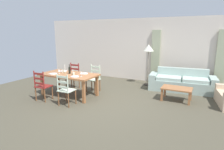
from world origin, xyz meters
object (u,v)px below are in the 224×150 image
at_px(dining_chair_near_right, 66,90).
at_px(dining_chair_far_right, 94,78).
at_px(coffee_cup_secondary, 63,71).
at_px(coffee_table, 177,90).
at_px(coffee_cup_primary, 74,74).
at_px(wine_glass_near_left, 59,70).
at_px(standing_lamp, 149,50).
at_px(wine_glass_near_right, 81,73).
at_px(dining_chair_far_left, 73,76).
at_px(dining_table, 69,76).
at_px(wine_bottle, 70,70).
at_px(couch, 182,83).
at_px(dining_chair_near_left, 42,86).

height_order(dining_chair_near_right, dining_chair_far_right, same).
height_order(coffee_cup_secondary, coffee_table, coffee_cup_secondary).
height_order(coffee_cup_primary, coffee_table, coffee_cup_primary).
bearing_deg(wine_glass_near_left, standing_lamp, 49.32).
height_order(dining_chair_near_right, wine_glass_near_right, dining_chair_near_right).
bearing_deg(coffee_cup_primary, dining_chair_far_left, 129.66).
relative_size(dining_table, dining_chair_far_right, 1.98).
bearing_deg(wine_glass_near_right, coffee_table, 24.33).
xyz_separation_m(dining_chair_far_left, coffee_table, (3.73, 0.36, -0.12)).
xyz_separation_m(wine_bottle, wine_glass_near_left, (-0.31, -0.17, -0.01)).
height_order(wine_glass_near_left, coffee_cup_secondary, wine_glass_near_left).
distance_m(dining_chair_far_left, couch, 4.05).
distance_m(dining_chair_near_left, standing_lamp, 4.16).
bearing_deg(dining_chair_far_right, wine_glass_near_left, -131.00).
height_order(wine_bottle, standing_lamp, standing_lamp).
height_order(dining_chair_near_right, coffee_table, dining_chair_near_right).
xyz_separation_m(wine_bottle, coffee_cup_primary, (0.27, -0.13, -0.07)).
bearing_deg(dining_table, wine_glass_near_left, -157.84).
bearing_deg(wine_glass_near_left, coffee_cup_primary, 4.32).
xyz_separation_m(dining_table, dining_chair_near_right, (0.49, -0.76, -0.19)).
bearing_deg(dining_chair_far_right, dining_chair_near_left, -120.37).
relative_size(coffee_cup_secondary, coffee_table, 0.10).
bearing_deg(dining_chair_near_right, coffee_cup_secondary, 134.03).
xyz_separation_m(dining_chair_near_left, couch, (3.73, 3.09, -0.19)).
xyz_separation_m(wine_glass_near_right, standing_lamp, (1.37, 2.63, 0.55)).
relative_size(dining_chair_far_left, coffee_table, 1.07).
distance_m(wine_glass_near_left, couch, 4.40).
bearing_deg(wine_glass_near_left, couch, 34.18).
bearing_deg(coffee_table, dining_chair_near_left, -153.32).
bearing_deg(coffee_table, standing_lamp, 133.95).
bearing_deg(coffee_cup_secondary, wine_bottle, -5.44).
distance_m(dining_chair_near_left, dining_chair_near_right, 0.92).
xyz_separation_m(dining_chair_near_right, coffee_cup_primary, (-0.22, 0.68, 0.32)).
relative_size(dining_table, coffee_cup_secondary, 21.11).
xyz_separation_m(dining_chair_far_right, coffee_cup_primary, (-0.21, -0.86, 0.32)).
bearing_deg(coffee_cup_primary, coffee_cup_secondary, 165.00).
height_order(dining_chair_far_left, dining_chair_far_right, same).
xyz_separation_m(coffee_cup_secondary, couch, (3.62, 2.25, -0.50)).
height_order(dining_chair_far_right, coffee_cup_primary, dining_chair_far_right).
distance_m(wine_glass_near_right, coffee_cup_secondary, 0.93).
relative_size(wine_glass_near_right, coffee_cup_secondary, 1.79).
height_order(dining_table, wine_bottle, wine_bottle).
bearing_deg(coffee_cup_primary, dining_chair_near_right, -71.79).
bearing_deg(wine_glass_near_right, dining_table, 168.47).
height_order(wine_bottle, couch, wine_bottle).
height_order(dining_table, coffee_table, dining_table).
bearing_deg(dining_chair_near_right, dining_chair_near_left, -179.71).
height_order(wine_glass_near_left, couch, wine_glass_near_left).
bearing_deg(dining_chair_far_right, couch, 28.70).
bearing_deg(couch, wine_glass_near_right, -137.95).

